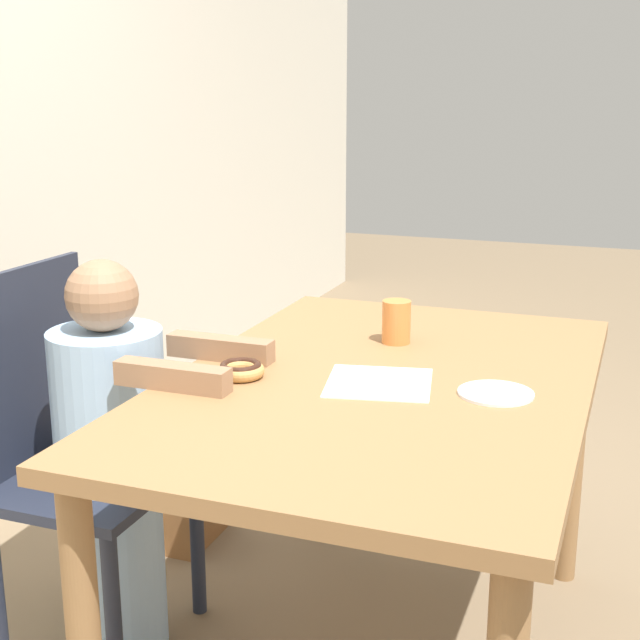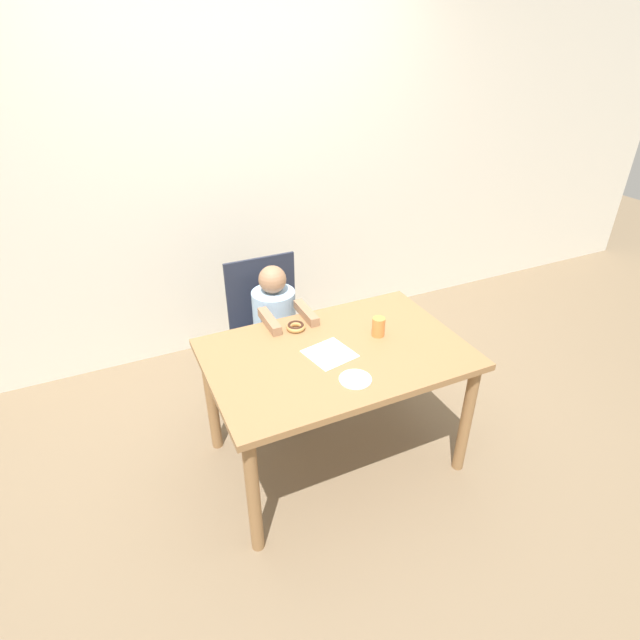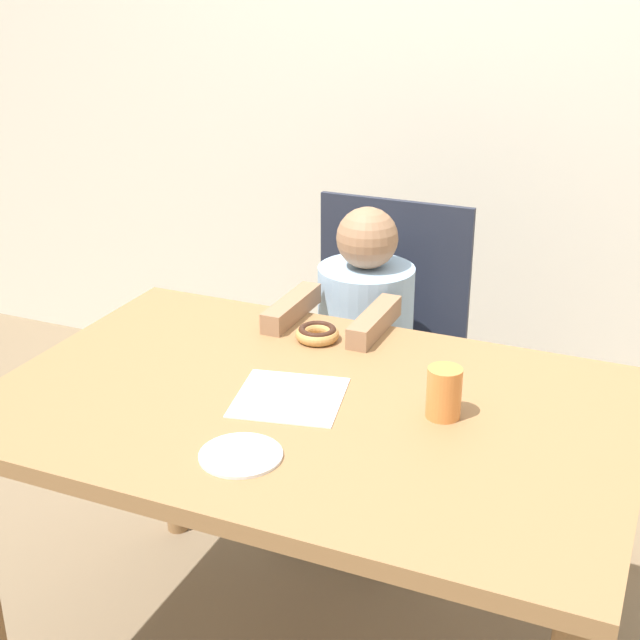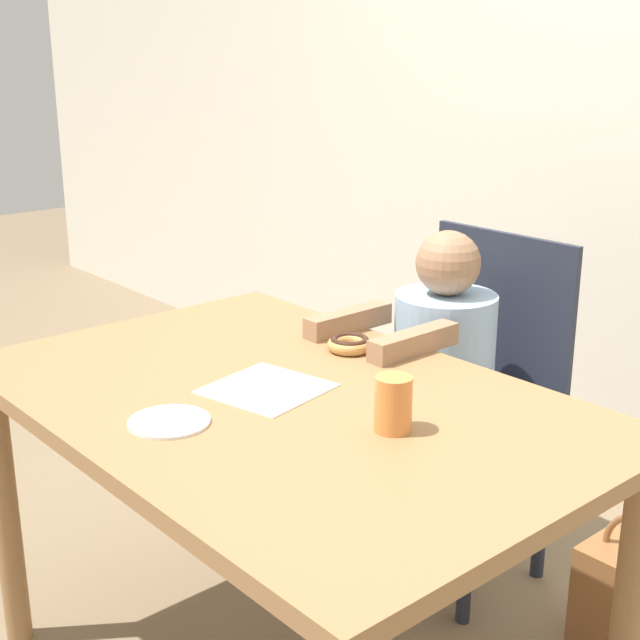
{
  "view_description": "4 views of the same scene",
  "coord_description": "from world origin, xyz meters",
  "px_view_note": "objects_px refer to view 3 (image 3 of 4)",
  "views": [
    {
      "loc": [
        -1.7,
        -0.49,
        1.3
      ],
      "look_at": [
        -0.03,
        0.13,
        0.83
      ],
      "focal_mm": 50.0,
      "sensor_mm": 36.0,
      "label": 1
    },
    {
      "loc": [
        -0.94,
        -1.81,
        2.1
      ],
      "look_at": [
        -0.03,
        0.13,
        0.83
      ],
      "focal_mm": 28.0,
      "sensor_mm": 36.0,
      "label": 2
    },
    {
      "loc": [
        0.64,
        -1.44,
        1.55
      ],
      "look_at": [
        -0.03,
        0.13,
        0.83
      ],
      "focal_mm": 50.0,
      "sensor_mm": 36.0,
      "label": 3
    },
    {
      "loc": [
        1.28,
        -1.01,
        1.38
      ],
      "look_at": [
        -0.03,
        0.13,
        0.83
      ],
      "focal_mm": 50.0,
      "sensor_mm": 36.0,
      "label": 4
    }
  ],
  "objects_px": {
    "chair": "(378,360)",
    "child_figure": "(363,378)",
    "donut": "(317,333)",
    "handbag": "(556,504)",
    "cup": "(444,393)"
  },
  "relations": [
    {
      "from": "child_figure",
      "to": "handbag",
      "type": "xyz_separation_m",
      "value": [
        0.53,
        0.12,
        -0.34
      ]
    },
    {
      "from": "donut",
      "to": "cup",
      "type": "height_order",
      "value": "cup"
    },
    {
      "from": "donut",
      "to": "cup",
      "type": "xyz_separation_m",
      "value": [
        0.36,
        -0.23,
        0.03
      ]
    },
    {
      "from": "chair",
      "to": "child_figure",
      "type": "bearing_deg",
      "value": -90.0
    },
    {
      "from": "cup",
      "to": "child_figure",
      "type": "bearing_deg",
      "value": 123.56
    },
    {
      "from": "child_figure",
      "to": "handbag",
      "type": "relative_size",
      "value": 2.63
    },
    {
      "from": "child_figure",
      "to": "cup",
      "type": "bearing_deg",
      "value": -56.44
    },
    {
      "from": "handbag",
      "to": "cup",
      "type": "distance_m",
      "value": 0.94
    },
    {
      "from": "chair",
      "to": "donut",
      "type": "xyz_separation_m",
      "value": [
        0.0,
        -0.44,
        0.26
      ]
    },
    {
      "from": "handbag",
      "to": "child_figure",
      "type": "bearing_deg",
      "value": -167.53
    },
    {
      "from": "donut",
      "to": "handbag",
      "type": "distance_m",
      "value": 0.91
    },
    {
      "from": "chair",
      "to": "child_figure",
      "type": "xyz_separation_m",
      "value": [
        0.0,
        -0.12,
        -0.0
      ]
    },
    {
      "from": "chair",
      "to": "cup",
      "type": "xyz_separation_m",
      "value": [
        0.37,
        -0.67,
        0.29
      ]
    },
    {
      "from": "handbag",
      "to": "chair",
      "type": "bearing_deg",
      "value": 179.85
    },
    {
      "from": "chair",
      "to": "cup",
      "type": "bearing_deg",
      "value": -61.34
    }
  ]
}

